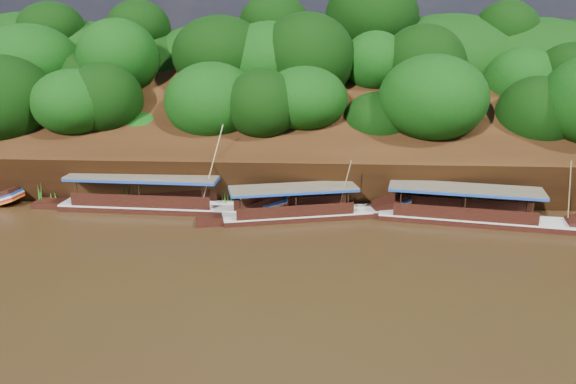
% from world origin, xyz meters
% --- Properties ---
extents(ground, '(160.00, 160.00, 0.00)m').
position_xyz_m(ground, '(0.00, 0.00, 0.00)').
color(ground, black).
rests_on(ground, ground).
extents(riverbank, '(120.00, 30.06, 19.40)m').
position_xyz_m(riverbank, '(-0.01, 22.73, 1.89)').
color(riverbank, black).
rests_on(riverbank, ground).
extents(boat_0, '(15.35, 4.66, 5.42)m').
position_xyz_m(boat_0, '(12.41, 6.72, 0.56)').
color(boat_0, black).
rests_on(boat_0, ground).
extents(boat_1, '(13.34, 5.01, 4.72)m').
position_xyz_m(boat_1, '(0.57, 7.34, 0.52)').
color(boat_1, black).
rests_on(boat_1, ground).
extents(boat_2, '(16.74, 3.21, 6.79)m').
position_xyz_m(boat_2, '(-9.94, 8.28, 0.59)').
color(boat_2, black).
rests_on(boat_2, ground).
extents(reeds, '(49.77, 2.19, 1.98)m').
position_xyz_m(reeds, '(-2.99, 9.37, 0.83)').
color(reeds, '#2A6A1A').
rests_on(reeds, ground).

